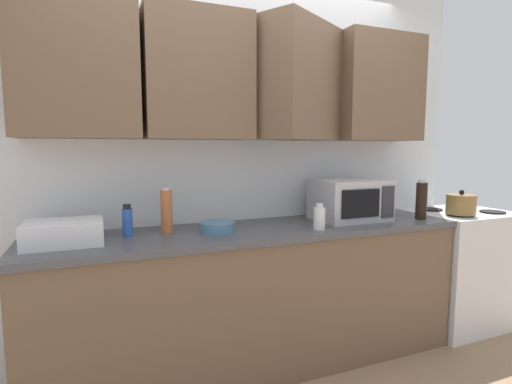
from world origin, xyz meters
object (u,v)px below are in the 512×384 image
(bottle_spice_jar, at_px, (166,211))
(bottle_soy_dark, at_px, (421,200))
(bottle_white_jar, at_px, (319,218))
(dish_rack, at_px, (64,233))
(kettle, at_px, (461,204))
(bowl_ceramic_small, at_px, (217,227))
(stove_range, at_px, (457,267))
(microwave, at_px, (350,200))
(bottle_blue_cleaner, at_px, (127,221))

(bottle_spice_jar, xyz_separation_m, bottle_soy_dark, (1.73, -0.23, 0.00))
(bottle_white_jar, bearing_deg, dish_rack, 172.43)
(bottle_white_jar, bearing_deg, bottle_spice_jar, 163.28)
(kettle, height_order, bottle_soy_dark, bottle_soy_dark)
(dish_rack, bearing_deg, bowl_ceramic_small, -1.27)
(stove_range, distance_m, kettle, 0.58)
(dish_rack, xyz_separation_m, bottle_white_jar, (1.42, -0.19, 0.01))
(microwave, relative_size, bottle_soy_dark, 1.73)
(stove_range, xyz_separation_m, kettle, (-0.17, -0.14, 0.53))
(bowl_ceramic_small, bearing_deg, bottle_spice_jar, 161.63)
(microwave, xyz_separation_m, dish_rack, (-1.79, -0.01, -0.08))
(bottle_spice_jar, bearing_deg, bottle_white_jar, -16.72)
(dish_rack, height_order, bottle_blue_cleaner, bottle_blue_cleaner)
(stove_range, bearing_deg, bottle_soy_dark, -166.29)
(stove_range, xyz_separation_m, bowl_ceramic_small, (-1.99, 0.00, 0.48))
(bottle_spice_jar, height_order, bottle_white_jar, bottle_spice_jar)
(bowl_ceramic_small, bearing_deg, stove_range, -0.05)
(bottle_blue_cleaner, relative_size, bottle_white_jar, 1.13)
(bottle_blue_cleaner, bearing_deg, dish_rack, -168.67)
(bottle_white_jar, height_order, bottle_soy_dark, bottle_soy_dark)
(stove_range, distance_m, bowl_ceramic_small, 2.05)
(bottle_soy_dark, bearing_deg, dish_rack, 176.12)
(bottle_spice_jar, bearing_deg, microwave, -2.87)
(dish_rack, height_order, bowl_ceramic_small, dish_rack)
(kettle, distance_m, bottle_soy_dark, 0.38)
(bottle_soy_dark, bearing_deg, stove_range, 13.71)
(kettle, height_order, bowl_ceramic_small, kettle)
(kettle, distance_m, bottle_spice_jar, 2.12)
(dish_rack, xyz_separation_m, bottle_blue_cleaner, (0.32, 0.06, 0.03))
(microwave, distance_m, bottle_spice_jar, 1.25)
(kettle, height_order, dish_rack, kettle)
(kettle, bearing_deg, dish_rack, 176.54)
(kettle, height_order, bottle_white_jar, kettle)
(kettle, height_order, bottle_spice_jar, bottle_spice_jar)
(bottle_blue_cleaner, relative_size, bottle_spice_jar, 0.68)
(stove_range, relative_size, bottle_blue_cleaner, 5.02)
(bottle_white_jar, relative_size, bottle_soy_dark, 0.58)
(bottle_white_jar, bearing_deg, bowl_ceramic_small, 164.07)
(bottle_spice_jar, relative_size, bottle_soy_dark, 0.97)
(dish_rack, distance_m, bottle_white_jar, 1.43)
(stove_range, bearing_deg, microwave, 178.16)
(microwave, height_order, bottle_soy_dark, microwave)
(microwave, relative_size, dish_rack, 1.26)
(bottle_blue_cleaner, relative_size, bottle_soy_dark, 0.66)
(kettle, height_order, bottle_blue_cleaner, kettle)
(stove_range, xyz_separation_m, dish_rack, (-2.82, 0.02, 0.51))
(bottle_soy_dark, bearing_deg, bowl_ceramic_small, 174.65)
(bottle_soy_dark, height_order, bowl_ceramic_small, bottle_soy_dark)
(kettle, distance_m, microwave, 0.88)
(bottle_white_jar, bearing_deg, stove_range, 6.91)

